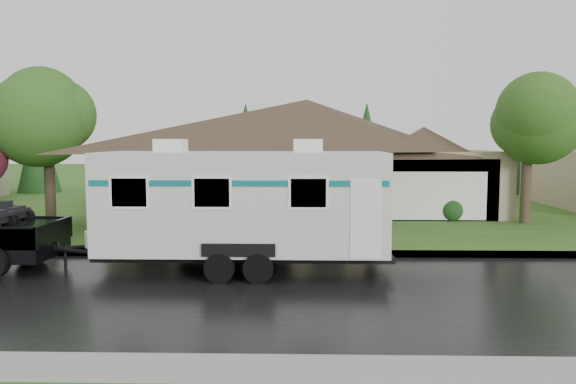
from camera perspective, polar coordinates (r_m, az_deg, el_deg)
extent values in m
plane|color=#2E551A|center=(15.85, -4.96, -8.10)|extent=(140.00, 140.00, 0.00)
cube|color=black|center=(13.93, -5.89, -9.99)|extent=(140.00, 8.00, 0.01)
cube|color=gray|center=(18.02, -4.16, -6.21)|extent=(140.00, 0.50, 0.15)
cube|color=#2E551A|center=(30.59, -1.84, -1.43)|extent=(140.00, 26.00, 0.15)
cube|color=gray|center=(29.39, 1.93, 1.37)|extent=(18.00, 10.00, 3.00)
pyramid|color=#34251C|center=(29.40, 1.96, 9.37)|extent=(19.44, 10.80, 2.60)
cube|color=gray|center=(27.01, 13.52, 0.56)|extent=(5.76, 4.00, 2.70)
cylinder|color=#382B1E|center=(25.61, -23.02, 0.21)|extent=(0.43, 0.43, 2.86)
sphere|color=#376821|center=(25.55, -23.28, 7.21)|extent=(3.95, 3.95, 3.95)
cylinder|color=#382B1E|center=(25.80, 22.99, 0.10)|extent=(0.42, 0.42, 2.73)
sphere|color=#3A6721|center=(25.73, 23.23, 6.76)|extent=(3.77, 3.77, 3.77)
sphere|color=#143814|center=(25.53, -12.27, -1.60)|extent=(1.00, 1.00, 1.00)
sphere|color=#143814|center=(24.98, -5.23, -1.65)|extent=(1.00, 1.00, 1.00)
sphere|color=#143814|center=(24.81, 2.02, -1.68)|extent=(1.00, 1.00, 1.00)
sphere|color=#143814|center=(25.04, 9.25, -1.68)|extent=(1.00, 1.00, 1.00)
sphere|color=#143814|center=(25.66, 16.24, -1.66)|extent=(1.00, 1.00, 1.00)
cube|color=black|center=(17.67, -26.31, -3.64)|extent=(2.45, 2.12, 0.07)
cylinder|color=black|center=(18.73, -24.67, -5.03)|extent=(0.94, 0.36, 0.94)
cube|color=silver|center=(15.61, -4.53, -0.94)|extent=(7.79, 2.67, 2.73)
cube|color=black|center=(15.85, -4.49, -6.45)|extent=(8.24, 1.34, 0.16)
cube|color=#0E6166|center=(15.56, -4.54, 1.26)|extent=(7.64, 2.69, 0.16)
cube|color=white|center=(15.86, -11.81, 4.64)|extent=(0.78, 0.89, 0.36)
cube|color=white|center=(15.44, 2.04, 4.74)|extent=(0.78, 0.89, 0.36)
cylinder|color=black|center=(14.65, -6.98, -7.68)|extent=(0.78, 0.27, 0.78)
cylinder|color=black|center=(17.20, -5.70, -5.72)|extent=(0.78, 0.27, 0.78)
cylinder|color=black|center=(14.54, -3.04, -7.74)|extent=(0.78, 0.27, 0.78)
cylinder|color=black|center=(17.11, -2.35, -5.75)|extent=(0.78, 0.27, 0.78)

